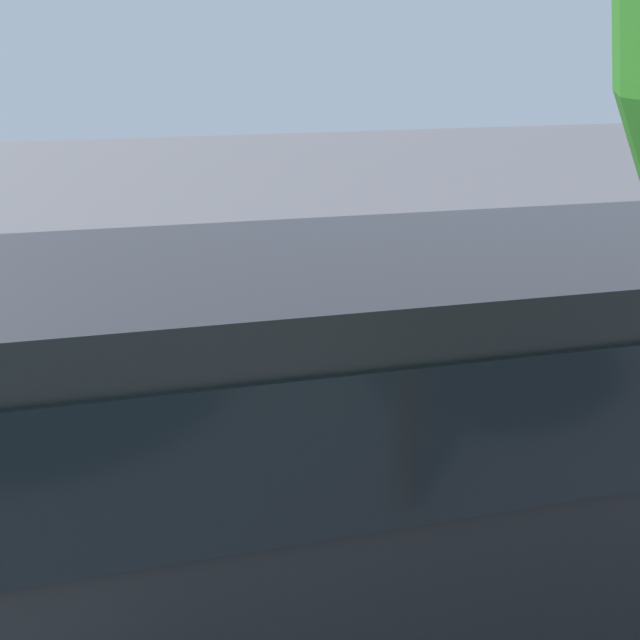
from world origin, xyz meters
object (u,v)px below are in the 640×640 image
object	(u,v)px
spectator_left	(467,355)
spectator_far_right	(207,386)
spectator_far_left	(538,354)
stunt_motorcycle	(247,285)
spectator_right	(290,385)
spectator_centre	(382,371)
traffic_cone	(411,315)
tour_bus	(508,438)

from	to	relation	value
spectator_left	spectator_far_right	distance (m)	3.18
spectator_left	spectator_far_left	bearing A→B (deg)	171.42
stunt_motorcycle	spectator_right	bearing A→B (deg)	83.20
spectator_far_right	spectator_centre	bearing A→B (deg)	168.85
spectator_right	spectator_far_right	world-z (taller)	spectator_far_right
spectator_left	spectator_far_right	xyz separation A→B (m)	(3.17, -0.27, -0.06)
traffic_cone	spectator_left	bearing A→B (deg)	74.52
spectator_far_left	stunt_motorcycle	bearing A→B (deg)	-57.87
spectator_far_right	traffic_cone	xyz separation A→B (m)	(-4.19, -3.42, -0.72)
spectator_left	tour_bus	bearing A→B (deg)	65.83
spectator_right	stunt_motorcycle	world-z (taller)	spectator_right
spectator_left	stunt_motorcycle	distance (m)	4.51
spectator_far_left	spectator_left	distance (m)	0.93
traffic_cone	stunt_motorcycle	bearing A→B (deg)	-9.31
spectator_centre	traffic_cone	size ratio (longest dim) A/B	2.88
spectator_centre	traffic_cone	distance (m)	4.47
stunt_motorcycle	traffic_cone	distance (m)	2.91
tour_bus	spectator_centre	world-z (taller)	tour_bus
spectator_far_left	spectator_far_right	size ratio (longest dim) A/B	1.01
traffic_cone	spectator_far_left	bearing A→B (deg)	88.52
tour_bus	spectator_far_left	bearing A→B (deg)	-128.88
spectator_right	tour_bus	bearing A→B (deg)	108.17
spectator_right	traffic_cone	distance (m)	4.96
spectator_right	stunt_motorcycle	bearing A→B (deg)	-96.80
tour_bus	traffic_cone	size ratio (longest dim) A/B	14.64
spectator_far_left	spectator_centre	size ratio (longest dim) A/B	0.96
spectator_left	spectator_centre	bearing A→B (deg)	5.72
spectator_far_right	spectator_far_left	bearing A→B (deg)	174.27
stunt_motorcycle	traffic_cone	bearing A→B (deg)	170.69
spectator_far_left	traffic_cone	distance (m)	3.90
spectator_left	spectator_right	xyz separation A→B (m)	(2.26, -0.03, -0.08)
spectator_right	stunt_motorcycle	size ratio (longest dim) A/B	0.83
spectator_left	spectator_right	world-z (taller)	spectator_left
tour_bus	stunt_motorcycle	world-z (taller)	tour_bus
spectator_centre	stunt_motorcycle	xyz separation A→B (m)	(0.58, -4.26, -0.09)
spectator_right	spectator_left	bearing A→B (deg)	179.26
spectator_far_left	spectator_centre	distance (m)	2.11
stunt_motorcycle	traffic_cone	xyz separation A→B (m)	(-2.79, 0.46, -0.69)
spectator_left	traffic_cone	bearing A→B (deg)	-105.48
tour_bus	spectator_right	size ratio (longest dim) A/B	5.44
spectator_far_right	stunt_motorcycle	bearing A→B (deg)	-109.87
spectator_right	spectator_far_right	xyz separation A→B (m)	(0.91, -0.24, 0.02)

